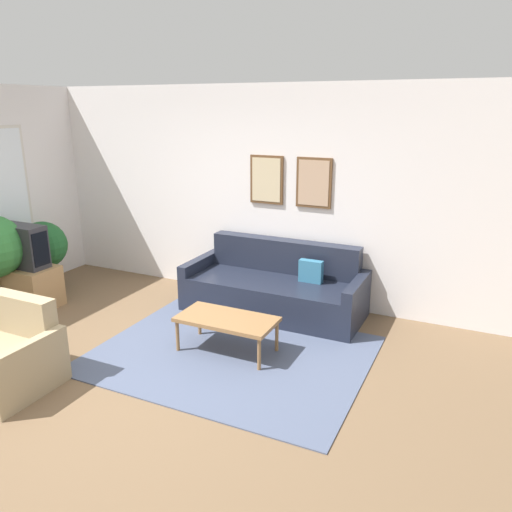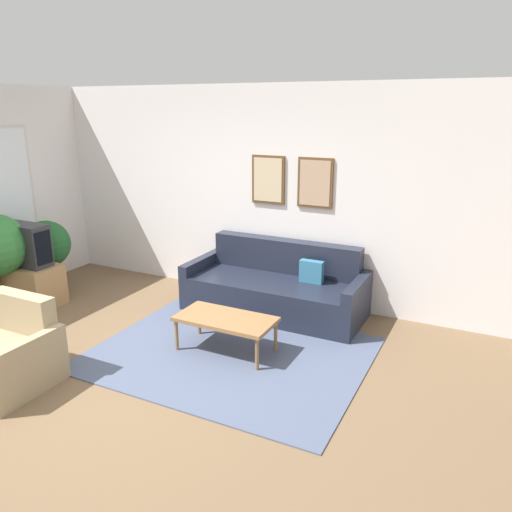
{
  "view_description": "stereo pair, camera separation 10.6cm",
  "coord_description": "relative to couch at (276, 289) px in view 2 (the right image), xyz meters",
  "views": [
    {
      "loc": [
        2.92,
        -3.13,
        2.43
      ],
      "look_at": [
        0.67,
        1.62,
        0.85
      ],
      "focal_mm": 35.0,
      "sensor_mm": 36.0,
      "label": 1
    },
    {
      "loc": [
        3.01,
        -3.08,
        2.43
      ],
      "look_at": [
        0.67,
        1.62,
        0.85
      ],
      "focal_mm": 35.0,
      "sensor_mm": 36.0,
      "label": 2
    }
  ],
  "objects": [
    {
      "name": "ground_plane",
      "position": [
        -0.69,
        -2.14,
        -0.29
      ],
      "size": [
        16.0,
        16.0,
        0.0
      ],
      "primitive_type": "plane",
      "color": "brown"
    },
    {
      "name": "area_rug",
      "position": [
        0.04,
        -1.24,
        -0.28
      ],
      "size": [
        2.7,
        2.11,
        0.01
      ],
      "color": "#4C5670",
      "rests_on": "ground_plane"
    },
    {
      "name": "wall_back",
      "position": [
        -0.68,
        0.46,
        1.06
      ],
      "size": [
        8.0,
        0.09,
        2.7
      ],
      "color": "silver",
      "rests_on": "ground_plane"
    },
    {
      "name": "couch",
      "position": [
        0.0,
        0.0,
        0.0
      ],
      "size": [
        2.16,
        0.9,
        0.84
      ],
      "color": "#1E2333",
      "rests_on": "ground_plane"
    },
    {
      "name": "coffee_table",
      "position": [
        -0.03,
        -1.19,
        0.06
      ],
      "size": [
        1.0,
        0.51,
        0.38
      ],
      "color": "olive",
      "rests_on": "ground_plane"
    },
    {
      "name": "tv_stand",
      "position": [
        -2.91,
        -1.17,
        -0.03
      ],
      "size": [
        0.81,
        0.48,
        0.52
      ],
      "color": "#A87F51",
      "rests_on": "ground_plane"
    },
    {
      "name": "tv",
      "position": [
        -2.91,
        -1.17,
        0.49
      ],
      "size": [
        0.68,
        0.28,
        0.53
      ],
      "color": "#2D2D33",
      "rests_on": "tv_stand"
    },
    {
      "name": "armchair",
      "position": [
        -1.52,
        -2.62,
        -0.02
      ],
      "size": [
        0.88,
        0.76,
        0.78
      ],
      "rotation": [
        0.0,
        0.0,
        -0.06
      ],
      "color": "tan",
      "rests_on": "ground_plane"
    },
    {
      "name": "potted_plant_by_window",
      "position": [
        -3.09,
        -0.69,
        0.33
      ],
      "size": [
        0.63,
        0.63,
        0.96
      ],
      "color": "slate",
      "rests_on": "ground_plane"
    }
  ]
}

